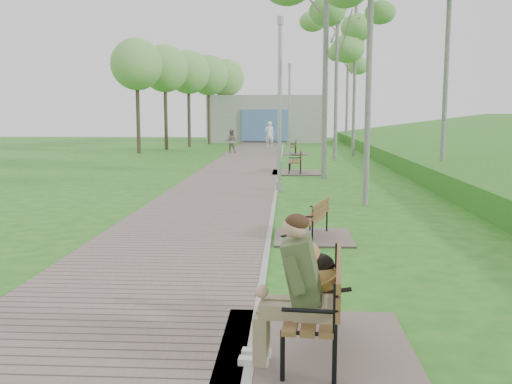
% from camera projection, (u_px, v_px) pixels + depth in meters
% --- Properties ---
extents(walkway, '(3.50, 67.00, 0.04)m').
position_uv_depth(walkway, '(231.00, 181.00, 21.17)').
color(walkway, '#71635C').
rests_on(walkway, ground).
extents(kerb, '(0.10, 67.00, 0.05)m').
position_uv_depth(kerb, '(278.00, 181.00, 21.07)').
color(kerb, '#999993').
rests_on(kerb, ground).
extents(building_north, '(10.00, 5.20, 4.00)m').
position_uv_depth(building_north, '(267.00, 119.00, 50.03)').
color(building_north, '#9E9E99').
rests_on(building_north, ground).
extents(bench_main, '(2.05, 2.28, 1.79)m').
position_uv_depth(bench_main, '(307.00, 307.00, 5.96)').
color(bench_main, '#71635C').
rests_on(bench_main, ground).
extents(bench_second, '(1.56, 1.73, 0.95)m').
position_uv_depth(bench_second, '(311.00, 230.00, 11.53)').
color(bench_second, '#71635C').
rests_on(bench_second, ground).
extents(bench_third, '(1.98, 2.20, 1.21)m').
position_uv_depth(bench_third, '(295.00, 168.00, 24.01)').
color(bench_third, '#71635C').
rests_on(bench_third, ground).
extents(bench_far, '(1.81, 2.01, 1.11)m').
position_uv_depth(bench_far, '(292.00, 151.00, 35.03)').
color(bench_far, '#71635C').
rests_on(bench_far, ground).
extents(lamp_post_second, '(0.21, 0.21, 5.49)m').
position_uv_depth(lamp_post_second, '(280.00, 111.00, 18.05)').
color(lamp_post_second, '#9FA2A7').
rests_on(lamp_post_second, ground).
extents(lamp_post_third, '(0.19, 0.19, 4.92)m').
position_uv_depth(lamp_post_third, '(289.00, 117.00, 28.12)').
color(lamp_post_third, '#9FA2A7').
rests_on(lamp_post_third, ground).
extents(pedestrian_near, '(0.75, 0.54, 1.89)m').
position_uv_depth(pedestrian_near, '(269.00, 134.00, 42.39)').
color(pedestrian_near, white).
rests_on(pedestrian_near, ground).
extents(pedestrian_far, '(0.76, 0.60, 1.50)m').
position_uv_depth(pedestrian_far, '(231.00, 141.00, 35.85)').
color(pedestrian_far, gray).
rests_on(pedestrian_far, ground).
extents(birch_far_b, '(2.72, 2.72, 10.46)m').
position_uv_depth(birch_far_b, '(338.00, 2.00, 29.48)').
color(birch_far_b, silver).
rests_on(birch_far_b, ground).
extents(birch_far_c, '(2.82, 2.82, 9.25)m').
position_uv_depth(birch_far_c, '(356.00, 29.00, 32.62)').
color(birch_far_c, silver).
rests_on(birch_far_c, ground).
extents(birch_distant_b, '(2.93, 2.93, 9.22)m').
position_uv_depth(birch_distant_b, '(348.00, 57.00, 48.93)').
color(birch_distant_b, silver).
rests_on(birch_distant_b, ground).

